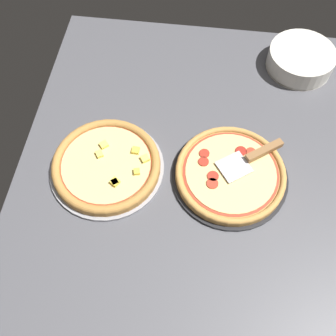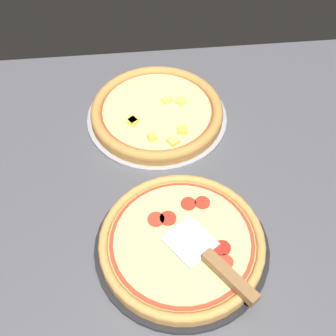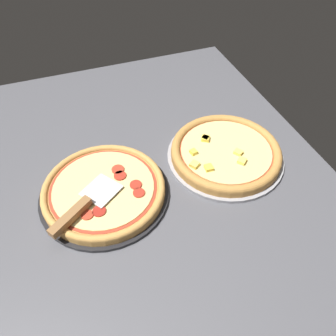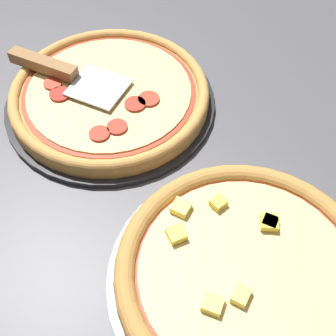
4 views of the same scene
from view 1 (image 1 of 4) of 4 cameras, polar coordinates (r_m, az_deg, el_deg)
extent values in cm
cube|color=#4C4C51|center=(117.90, 6.33, -1.82)|extent=(127.48, 116.39, 3.60)
cylinder|color=black|center=(116.64, 8.93, -1.21)|extent=(34.07, 34.07, 1.00)
cylinder|color=#C68E47|center=(115.38, 9.03, -0.87)|extent=(32.03, 32.03, 1.91)
torus|color=#C68E47|center=(114.55, 9.09, -0.64)|extent=(32.03, 32.03, 1.82)
cylinder|color=#A33823|center=(114.49, 9.10, -0.62)|extent=(27.84, 27.84, 0.15)
cylinder|color=#E5C67A|center=(114.38, 9.11, -0.59)|extent=(26.26, 26.26, 0.40)
cylinder|color=#AD2D1E|center=(116.17, 5.30, 2.13)|extent=(3.06, 3.06, 0.40)
cylinder|color=#B73823|center=(111.48, 6.60, -2.26)|extent=(3.38, 3.38, 0.40)
cylinder|color=maroon|center=(118.08, 10.54, 2.43)|extent=(3.31, 3.31, 0.40)
cylinder|color=#AD2D1E|center=(112.59, 6.50, -1.17)|extent=(3.31, 3.31, 0.40)
cylinder|color=#AD2D1E|center=(114.68, 5.18, 0.93)|extent=(3.11, 3.11, 0.40)
cylinder|color=#B73823|center=(118.52, 11.93, 2.32)|extent=(2.95, 2.95, 0.40)
cylinder|color=#939399|center=(118.00, -8.82, 0.00)|extent=(33.89, 33.89, 1.00)
cylinder|color=#B77F3D|center=(116.78, -8.92, 0.35)|extent=(31.86, 31.86, 1.83)
torus|color=#B77F3D|center=(116.00, -8.98, 0.57)|extent=(31.86, 31.86, 2.58)
cylinder|color=#A33823|center=(115.94, -8.98, 0.59)|extent=(27.69, 27.69, 0.15)
cylinder|color=#E5C67A|center=(115.83, -8.99, 0.62)|extent=(26.13, 26.13, 0.40)
cube|color=yellow|center=(111.71, -7.71, -2.01)|extent=(3.07, 3.08, 1.05)
cube|color=#F9E05B|center=(117.02, -9.93, 2.02)|extent=(2.89, 2.77, 1.05)
cube|color=yellow|center=(116.32, -4.72, 2.57)|extent=(2.33, 2.27, 1.05)
cube|color=yellow|center=(111.69, -7.73, -2.05)|extent=(2.54, 2.54, 1.05)
cube|color=yellow|center=(112.63, -4.56, -0.53)|extent=(2.22, 2.11, 1.05)
cube|color=#F9E05B|center=(114.66, -3.36, 1.39)|extent=(3.06, 3.09, 1.05)
cube|color=#F9E05B|center=(118.54, -9.29, 3.36)|extent=(3.07, 3.09, 1.05)
cube|color=silver|center=(114.45, 9.57, 0.18)|extent=(11.24, 11.40, 0.24)
cube|color=olive|center=(118.03, 13.79, 2.47)|extent=(8.93, 11.23, 2.00)
cylinder|color=silver|center=(148.57, 18.34, 13.87)|extent=(22.38, 22.38, 0.70)
cylinder|color=silver|center=(148.09, 18.42, 14.05)|extent=(22.38, 22.38, 0.70)
cylinder|color=silver|center=(147.62, 18.49, 14.23)|extent=(22.38, 22.38, 0.70)
cylinder|color=silver|center=(147.14, 18.57, 14.42)|extent=(22.38, 22.38, 0.70)
cylinder|color=silver|center=(146.67, 18.65, 14.60)|extent=(22.38, 22.38, 0.70)
cylinder|color=silver|center=(146.20, 18.73, 14.79)|extent=(22.38, 22.38, 0.70)
cylinder|color=silver|center=(145.73, 18.81, 14.98)|extent=(22.38, 22.38, 0.70)
cylinder|color=silver|center=(145.26, 18.89, 15.17)|extent=(22.38, 22.38, 0.70)
cylinder|color=silver|center=(144.80, 18.97, 15.36)|extent=(22.38, 22.38, 0.70)
cylinder|color=silver|center=(144.33, 19.05, 15.56)|extent=(22.38, 22.38, 0.70)
camera|label=2|loc=(0.78, 57.90, 19.61)|focal=50.00mm
camera|label=3|loc=(1.18, 18.48, 42.13)|focal=35.00mm
camera|label=4|loc=(0.98, -21.97, 27.69)|focal=50.00mm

